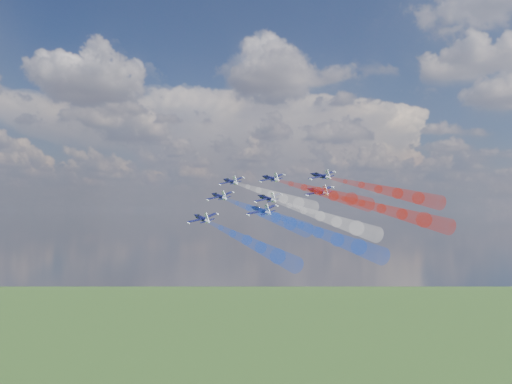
% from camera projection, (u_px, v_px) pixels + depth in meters
% --- Properties ---
extents(jet_lead, '(14.99, 15.17, 7.65)m').
position_uv_depth(jet_lead, '(231.00, 181.00, 195.52)').
color(jet_lead, black).
extents(trail_lead, '(33.28, 36.52, 12.86)m').
position_uv_depth(trail_lead, '(271.00, 194.00, 171.28)').
color(trail_lead, white).
extents(jet_inner_left, '(14.99, 15.17, 7.65)m').
position_uv_depth(jet_inner_left, '(219.00, 196.00, 180.88)').
color(jet_inner_left, black).
extents(trail_inner_left, '(33.28, 36.52, 12.86)m').
position_uv_depth(trail_inner_left, '(262.00, 213.00, 156.64)').
color(trail_inner_left, blue).
extents(jet_inner_right, '(14.99, 15.17, 7.65)m').
position_uv_depth(jet_inner_right, '(271.00, 178.00, 189.17)').
color(jet_inner_right, black).
extents(trail_inner_right, '(33.28, 36.52, 12.86)m').
position_uv_depth(trail_inner_right, '(318.00, 191.00, 164.94)').
color(trail_inner_right, red).
extents(jet_outer_left, '(14.99, 15.17, 7.65)m').
position_uv_depth(jet_outer_left, '(202.00, 218.00, 163.46)').
color(jet_outer_left, black).
extents(trail_outer_left, '(33.28, 36.52, 12.86)m').
position_uv_depth(trail_outer_left, '(246.00, 241.00, 139.23)').
color(trail_outer_left, blue).
extents(jet_center_third, '(14.99, 15.17, 7.65)m').
position_uv_depth(jet_center_third, '(267.00, 198.00, 172.26)').
color(jet_center_third, black).
extents(trail_center_third, '(33.28, 36.52, 12.86)m').
position_uv_depth(trail_center_third, '(320.00, 216.00, 148.03)').
color(trail_center_third, white).
extents(jet_outer_right, '(14.99, 15.17, 7.65)m').
position_uv_depth(jet_outer_right, '(321.00, 176.00, 181.55)').
color(jet_outer_right, black).
extents(trail_outer_right, '(33.28, 36.52, 12.86)m').
position_uv_depth(trail_outer_right, '(379.00, 189.00, 157.32)').
color(trail_outer_right, red).
extents(jet_rear_left, '(14.99, 15.17, 7.65)m').
position_uv_depth(jet_rear_left, '(261.00, 210.00, 157.49)').
color(jet_rear_left, black).
extents(trail_rear_left, '(33.28, 36.52, 12.86)m').
position_uv_depth(trail_rear_left, '(318.00, 232.00, 133.26)').
color(trail_rear_left, blue).
extents(jet_rear_right, '(14.99, 15.17, 7.65)m').
position_uv_depth(jet_rear_right, '(318.00, 192.00, 167.96)').
color(jet_rear_right, black).
extents(trail_rear_right, '(33.28, 36.52, 12.86)m').
position_uv_depth(trail_rear_right, '(381.00, 208.00, 143.73)').
color(trail_rear_right, red).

